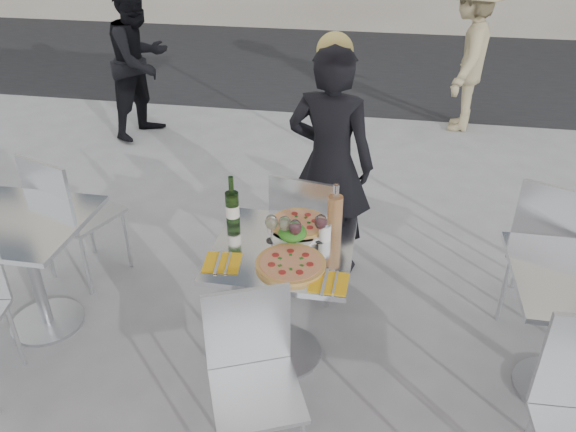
% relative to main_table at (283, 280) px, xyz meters
% --- Properties ---
extents(ground, '(80.00, 80.00, 0.00)m').
position_rel_main_table_xyz_m(ground, '(0.00, 0.00, -0.54)').
color(ground, slate).
extents(street_asphalt, '(24.00, 5.00, 0.00)m').
position_rel_main_table_xyz_m(street_asphalt, '(0.00, 6.50, -0.54)').
color(street_asphalt, black).
rests_on(street_asphalt, ground).
extents(main_table, '(0.72, 0.72, 0.75)m').
position_rel_main_table_xyz_m(main_table, '(0.00, 0.00, 0.00)').
color(main_table, '#B7BABF').
rests_on(main_table, ground).
extents(side_table_left, '(0.72, 0.72, 0.75)m').
position_rel_main_table_xyz_m(side_table_left, '(-1.50, 0.00, 0.00)').
color(side_table_left, '#B7BABF').
rests_on(side_table_left, ground).
extents(chair_far, '(0.48, 0.49, 0.90)m').
position_rel_main_table_xyz_m(chair_far, '(0.04, 0.58, -0.01)').
color(chair_far, silver).
rests_on(chair_far, ground).
extents(chair_near, '(0.52, 0.53, 0.86)m').
position_rel_main_table_xyz_m(chair_near, '(-0.02, -0.62, -0.03)').
color(chair_near, silver).
rests_on(chair_near, ground).
extents(side_chair_lfar, '(0.55, 0.56, 0.94)m').
position_rel_main_table_xyz_m(side_chair_lfar, '(-1.51, 0.46, 0.02)').
color(side_chair_lfar, silver).
rests_on(side_chair_lfar, ground).
extents(side_chair_rfar, '(0.59, 0.60, 1.00)m').
position_rel_main_table_xyz_m(side_chair_rfar, '(1.48, 0.55, 0.05)').
color(side_chair_rfar, silver).
rests_on(side_chair_rfar, ground).
extents(woman_diner, '(0.64, 0.48, 1.59)m').
position_rel_main_table_xyz_m(woman_diner, '(0.14, 0.95, 0.25)').
color(woman_diner, black).
rests_on(woman_diner, ground).
extents(pedestrian_a, '(0.83, 0.93, 1.59)m').
position_rel_main_table_xyz_m(pedestrian_a, '(-2.09, 3.08, 0.26)').
color(pedestrian_a, black).
rests_on(pedestrian_a, ground).
extents(pedestrian_b, '(0.79, 1.14, 1.62)m').
position_rel_main_table_xyz_m(pedestrian_b, '(1.26, 3.86, 0.27)').
color(pedestrian_b, tan).
rests_on(pedestrian_b, ground).
extents(pizza_near, '(0.35, 0.35, 0.02)m').
position_rel_main_table_xyz_m(pizza_near, '(0.07, -0.15, 0.22)').
color(pizza_near, tan).
rests_on(pizza_near, main_table).
extents(pizza_far, '(0.35, 0.35, 0.03)m').
position_rel_main_table_xyz_m(pizza_far, '(0.05, 0.21, 0.23)').
color(pizza_far, white).
rests_on(pizza_far, main_table).
extents(salad_plate, '(0.22, 0.22, 0.09)m').
position_rel_main_table_xyz_m(salad_plate, '(0.04, 0.08, 0.25)').
color(salad_plate, white).
rests_on(salad_plate, main_table).
extents(wine_bottle, '(0.07, 0.08, 0.29)m').
position_rel_main_table_xyz_m(wine_bottle, '(-0.31, 0.17, 0.32)').
color(wine_bottle, '#294D1D').
rests_on(wine_bottle, main_table).
extents(carafe, '(0.08, 0.08, 0.29)m').
position_rel_main_table_xyz_m(carafe, '(0.25, 0.19, 0.33)').
color(carafe, '#E9A763').
rests_on(carafe, main_table).
extents(sugar_shaker, '(0.06, 0.06, 0.11)m').
position_rel_main_table_xyz_m(sugar_shaker, '(0.20, 0.11, 0.26)').
color(sugar_shaker, white).
rests_on(sugar_shaker, main_table).
extents(wineglass_white_a, '(0.07, 0.07, 0.16)m').
position_rel_main_table_xyz_m(wineglass_white_a, '(-0.07, 0.05, 0.32)').
color(wineglass_white_a, white).
rests_on(wineglass_white_a, main_table).
extents(wineglass_white_b, '(0.07, 0.07, 0.16)m').
position_rel_main_table_xyz_m(wineglass_white_b, '(0.00, 0.05, 0.32)').
color(wineglass_white_b, white).
rests_on(wineglass_white_b, main_table).
extents(wineglass_red_a, '(0.07, 0.07, 0.16)m').
position_rel_main_table_xyz_m(wineglass_red_a, '(0.06, 0.02, 0.32)').
color(wineglass_red_a, white).
rests_on(wineglass_red_a, main_table).
extents(wineglass_red_b, '(0.07, 0.07, 0.16)m').
position_rel_main_table_xyz_m(wineglass_red_b, '(0.18, 0.10, 0.32)').
color(wineglass_red_b, white).
rests_on(wineglass_red_b, main_table).
extents(napkin_left, '(0.20, 0.20, 0.01)m').
position_rel_main_table_xyz_m(napkin_left, '(-0.27, -0.19, 0.21)').
color(napkin_left, gold).
rests_on(napkin_left, main_table).
extents(napkin_right, '(0.18, 0.20, 0.01)m').
position_rel_main_table_xyz_m(napkin_right, '(0.27, -0.26, 0.21)').
color(napkin_right, gold).
rests_on(napkin_right, main_table).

